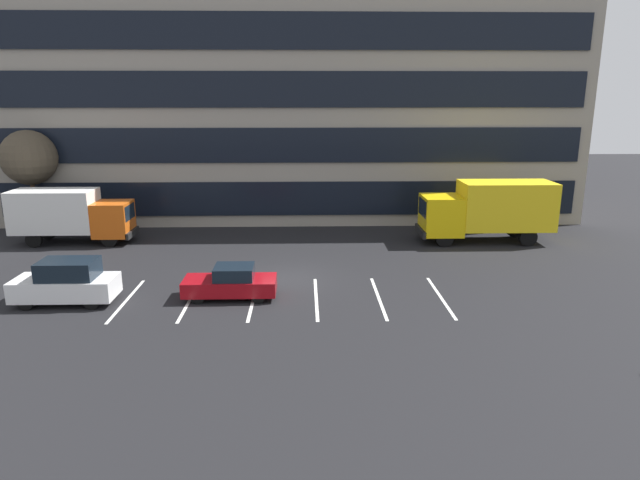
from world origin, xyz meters
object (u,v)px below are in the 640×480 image
Objects in this scene: bare_tree at (29,158)px; sedan_maroon at (231,283)px; box_truck_yellow_all at (489,208)px; suv_white at (66,282)px; box_truck_orange at (70,213)px.

sedan_maroon is at bearing -42.23° from bare_tree.
box_truck_yellow_all is 1.87× the size of suv_white.
box_truck_yellow_all is 1.21× the size of bare_tree.
bare_tree is (-3.65, 3.37, 3.01)m from box_truck_orange.
box_truck_orange is 1.65× the size of suv_white.
box_truck_orange is 5.81m from bare_tree.
bare_tree reaches higher than suv_white.
sedan_maroon is (-14.60, -9.50, -1.40)m from box_truck_yellow_all.
sedan_maroon is 0.62× the size of bare_tree.
sedan_maroon is at bearing -146.94° from box_truck_yellow_all.
sedan_maroon is 20.16m from bare_tree.
sedan_maroon is (10.95, -9.89, -1.16)m from box_truck_orange.
box_truck_orange is 1.07× the size of bare_tree.
suv_white is 16.17m from bare_tree.
box_truck_orange reaches higher than sedan_maroon.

